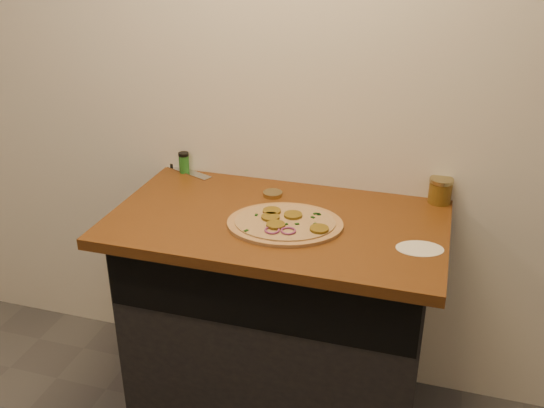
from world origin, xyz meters
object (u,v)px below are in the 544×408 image
(pizza, at_px, (285,223))
(chefs_knife, at_px, (176,167))
(spice_shaker, at_px, (184,162))
(salsa_jar, at_px, (440,190))

(pizza, xyz_separation_m, chefs_knife, (-0.59, 0.38, -0.00))
(spice_shaker, bearing_deg, pizza, -33.17)
(spice_shaker, bearing_deg, salsa_jar, -0.00)
(chefs_knife, xyz_separation_m, salsa_jar, (1.10, -0.03, 0.04))
(pizza, bearing_deg, spice_shaker, 146.83)
(salsa_jar, bearing_deg, spice_shaker, 180.00)
(salsa_jar, bearing_deg, pizza, -145.27)
(chefs_knife, height_order, salsa_jar, salsa_jar)
(pizza, xyz_separation_m, salsa_jar, (0.51, 0.35, 0.04))
(spice_shaker, bearing_deg, chefs_knife, 149.56)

